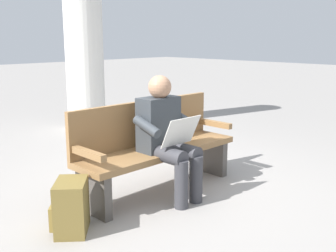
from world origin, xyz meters
The scene contains 5 objects.
ground_plane centered at (0.00, 0.00, 0.00)m, with size 40.00×40.00×0.00m, color gray.
bench_near centered at (0.00, -0.07, 0.46)m, with size 1.80×0.48×0.90m.
person_seated centered at (0.06, 0.16, 0.63)m, with size 0.57×0.57×1.18m.
backpack centered at (1.12, 0.15, 0.21)m, with size 0.41×0.42×0.42m.
support_pillar centered at (-1.14, -2.96, 1.88)m, with size 0.63×0.63×3.76m, color silver.
Camera 1 is at (2.71, 2.83, 1.53)m, focal length 43.63 mm.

